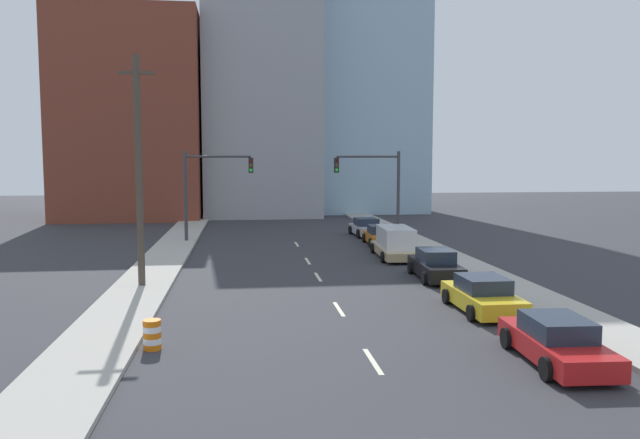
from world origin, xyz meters
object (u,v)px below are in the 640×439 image
Objects in this scene: sedan_black at (435,265)px; sedan_silver at (366,228)px; sedan_red at (557,342)px; sedan_orange at (380,236)px; utility_pole_left_mid at (139,171)px; traffic_signal_left at (205,183)px; traffic_signal_right at (380,182)px; box_truck_tan at (395,243)px; sedan_yellow at (483,295)px; traffic_barrel at (152,335)px.

sedan_black is 17.80m from sedan_silver.
sedan_red is 1.09× the size of sedan_orange.
utility_pole_left_mid is 15.01m from sedan_black.
traffic_signal_left is 1.37× the size of sedan_red.
traffic_signal_right is 1.49× the size of sedan_orange.
sedan_red is at bearing -87.50° from box_truck_tan.
sedan_yellow is 0.95× the size of sedan_black.
sedan_silver reaches higher than sedan_yellow.
traffic_signal_right is at bearing 86.31° from box_truck_tan.
traffic_barrel is at bearing -117.20° from sedan_silver.
traffic_signal_left and traffic_signal_right have the same top height.
traffic_signal_left is 15.08m from box_truck_tan.
sedan_black is 12.79m from sedan_orange.
sedan_orange is 1.00× the size of sedan_silver.
traffic_signal_left is at bearing 118.38° from sedan_yellow.
utility_pole_left_mid is at bearing -97.13° from traffic_signal_left.
utility_pole_left_mid is 2.40× the size of sedan_silver.
sedan_orange is at bearing 61.57° from traffic_barrel.
sedan_silver is (-0.57, 2.26, -3.65)m from traffic_signal_right.
box_truck_tan is (12.05, 17.07, 0.43)m from traffic_barrel.
sedan_orange is (0.52, 25.82, -0.01)m from sedan_red.
traffic_signal_left reaches higher than traffic_barrel.
traffic_barrel is at bearing -163.91° from sedan_yellow.
traffic_barrel is 26.19m from sedan_orange.
sedan_silver reaches higher than sedan_red.
traffic_signal_left reaches higher than sedan_orange.
traffic_signal_left is 13.09m from sedan_orange.
sedan_orange is (14.27, 13.39, -4.82)m from utility_pole_left_mid.
utility_pole_left_mid reaches higher than box_truck_tan.
sedan_red is at bearing -42.10° from utility_pole_left_mid.
traffic_signal_left is 26.06m from traffic_barrel.
traffic_signal_right is at bearing 87.97° from sedan_yellow.
traffic_barrel is at bearing -122.43° from box_truck_tan.
sedan_black reaches higher than sedan_yellow.
traffic_signal_right is 15.97m from sedan_black.
traffic_barrel is (-0.22, -25.78, -3.82)m from traffic_signal_left.
utility_pole_left_mid reaches higher than traffic_barrel.
sedan_yellow is at bearing 15.91° from traffic_barrel.
sedan_red is (11.95, -2.79, 0.16)m from traffic_barrel.
utility_pole_left_mid is 19.15m from sedan_red.
sedan_orange is (0.42, 5.96, -0.28)m from box_truck_tan.
traffic_signal_left is at bearing 115.35° from sedan_red.
sedan_black is 1.10× the size of sedan_orange.
traffic_signal_left reaches higher than sedan_silver.
sedan_orange is at bearing 89.33° from sedan_yellow.
box_truck_tan is 1.38× the size of sedan_orange.
sedan_yellow reaches higher than traffic_barrel.
sedan_orange is (12.47, 23.03, 0.15)m from traffic_barrel.
sedan_red is 25.82m from sedan_orange.
sedan_yellow reaches higher than sedan_red.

